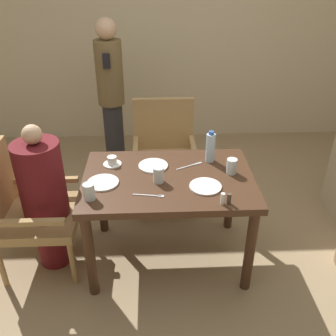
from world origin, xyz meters
TOP-DOWN VIEW (x-y plane):
  - ground_plane at (0.00, 0.00)m, footprint 16.00×16.00m
  - wall_back at (0.00, 2.27)m, footprint 8.00×0.06m
  - dining_table at (0.00, 0.00)m, footprint 1.19×0.80m
  - chair_left_side at (-1.03, 0.00)m, footprint 0.56×0.56m
  - diner_in_left_chair at (-0.88, 0.00)m, footprint 0.32×0.32m
  - chair_far_side at (0.00, 0.83)m, footprint 0.56×0.56m
  - standing_host at (-0.52, 1.46)m, footprint 0.27×0.30m
  - plate_main_left at (-0.10, 0.15)m, footprint 0.22×0.22m
  - plate_main_right at (0.24, -0.14)m, footprint 0.22×0.22m
  - plate_dessert_center at (-0.45, -0.06)m, footprint 0.22×0.22m
  - teacup_with_saucer at (-0.40, 0.20)m, footprint 0.13×0.13m
  - water_bottle at (0.32, 0.22)m, footprint 0.07×0.07m
  - glass_tall_near at (-0.07, -0.06)m, footprint 0.07×0.07m
  - glass_tall_mid at (0.45, 0.04)m, footprint 0.07×0.07m
  - glass_tall_far at (-0.51, -0.24)m, footprint 0.07×0.07m
  - salt_shaker at (0.32, -0.33)m, footprint 0.03×0.03m
  - pepper_shaker at (0.36, -0.33)m, footprint 0.03×0.03m
  - fork_beside_plate at (-0.12, -0.23)m, footprint 0.21×0.05m
  - knife_beside_plate at (0.17, 0.15)m, footprint 0.20×0.11m

SIDE VIEW (x-z plane):
  - ground_plane at x=0.00m, z-range 0.00..0.00m
  - chair_left_side at x=-1.03m, z-range 0.03..0.98m
  - chair_far_side at x=0.00m, z-range 0.03..0.98m
  - diner_in_left_chair at x=-0.88m, z-range 0.02..1.16m
  - dining_table at x=0.00m, z-range 0.26..0.99m
  - fork_beside_plate at x=-0.12m, z-range 0.73..0.74m
  - knife_beside_plate at x=0.17m, z-range 0.73..0.74m
  - plate_main_left at x=-0.10m, z-range 0.73..0.74m
  - plate_main_right at x=0.24m, z-range 0.73..0.74m
  - plate_dessert_center at x=-0.45m, z-range 0.73..0.74m
  - teacup_with_saucer at x=-0.40m, z-range 0.72..0.79m
  - pepper_shaker at x=0.36m, z-range 0.73..0.81m
  - salt_shaker at x=0.32m, z-range 0.73..0.81m
  - glass_tall_near at x=-0.07m, z-range 0.73..0.84m
  - glass_tall_mid at x=0.45m, z-range 0.73..0.84m
  - glass_tall_far at x=-0.51m, z-range 0.73..0.84m
  - water_bottle at x=0.32m, z-range 0.72..0.97m
  - standing_host at x=-0.52m, z-range 0.06..1.63m
  - wall_back at x=0.00m, z-range 0.00..2.80m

